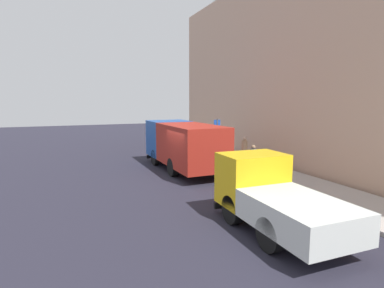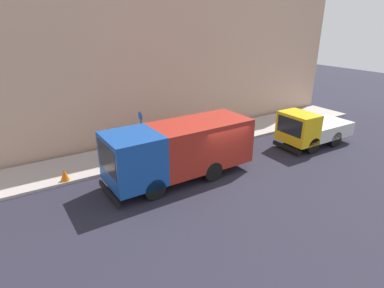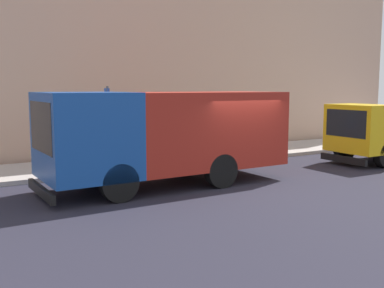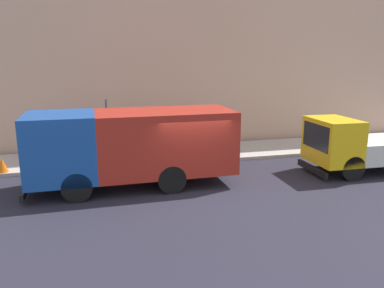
{
  "view_description": "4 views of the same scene",
  "coord_description": "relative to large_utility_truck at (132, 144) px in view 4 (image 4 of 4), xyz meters",
  "views": [
    {
      "loc": [
        -5.67,
        -14.61,
        4.04
      ],
      "look_at": [
        1.36,
        2.09,
        1.5
      ],
      "focal_mm": 28.97,
      "sensor_mm": 36.0,
      "label": 1
    },
    {
      "loc": [
        -11.45,
        9.04,
        7.34
      ],
      "look_at": [
        1.71,
        0.74,
        1.22
      ],
      "focal_mm": 29.69,
      "sensor_mm": 36.0,
      "label": 2
    },
    {
      "loc": [
        -10.89,
        8.11,
        2.89
      ],
      "look_at": [
        0.67,
        1.22,
        1.19
      ],
      "focal_mm": 42.35,
      "sensor_mm": 36.0,
      "label": 3
    },
    {
      "loc": [
        -12.43,
        3.16,
        4.6
      ],
      "look_at": [
        1.26,
        -0.29,
        1.33
      ],
      "focal_mm": 35.09,
      "sensor_mm": 36.0,
      "label": 4
    }
  ],
  "objects": [
    {
      "name": "ground",
      "position": [
        -0.76,
        -2.04,
        -1.59
      ],
      "size": [
        80.0,
        80.0,
        0.0
      ],
      "primitive_type": "plane",
      "color": "#242330"
    },
    {
      "name": "sidewalk",
      "position": [
        3.85,
        -2.04,
        -1.51
      ],
      "size": [
        3.22,
        30.0,
        0.15
      ],
      "primitive_type": "cube",
      "color": "#AFA59F",
      "rests_on": "ground"
    },
    {
      "name": "building_facade",
      "position": [
        5.96,
        -2.04,
        4.51
      ],
      "size": [
        0.5,
        30.0,
        12.19
      ],
      "primitive_type": "cube",
      "color": "tan",
      "rests_on": "ground"
    },
    {
      "name": "large_utility_truck",
      "position": [
        0.0,
        0.0,
        0.0
      ],
      "size": [
        2.6,
        7.35,
        2.75
      ],
      "rotation": [
        0.0,
        0.0,
        0.02
      ],
      "color": "#17479B",
      "rests_on": "ground"
    },
    {
      "name": "small_flatbed_truck",
      "position": [
        -0.49,
        -9.03,
        -0.51
      ],
      "size": [
        2.25,
        4.9,
        2.25
      ],
      "rotation": [
        0.0,
        0.0,
        -0.02
      ],
      "color": "yellow",
      "rests_on": "ground"
    },
    {
      "name": "pedestrian_walking",
      "position": [
        3.75,
        -0.68,
        -0.52
      ],
      "size": [
        0.5,
        0.5,
        1.74
      ],
      "rotation": [
        0.0,
        0.0,
        2.57
      ],
      "color": "brown",
      "rests_on": "sidewalk"
    },
    {
      "name": "pedestrian_standing",
      "position": [
        2.66,
        -3.26,
        -0.57
      ],
      "size": [
        0.46,
        0.46,
        1.63
      ],
      "rotation": [
        0.0,
        0.0,
        3.98
      ],
      "color": "brown",
      "rests_on": "sidewalk"
    },
    {
      "name": "traffic_cone_orange",
      "position": [
        2.48,
        4.93,
        -1.14
      ],
      "size": [
        0.42,
        0.42,
        0.6
      ],
      "primitive_type": "cone",
      "color": "orange",
      "rests_on": "sidewalk"
    },
    {
      "name": "street_sign_post",
      "position": [
        2.64,
        0.8,
        0.19
      ],
      "size": [
        0.44,
        0.08,
        2.77
      ],
      "color": "#4C5156",
      "rests_on": "sidewalk"
    }
  ]
}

